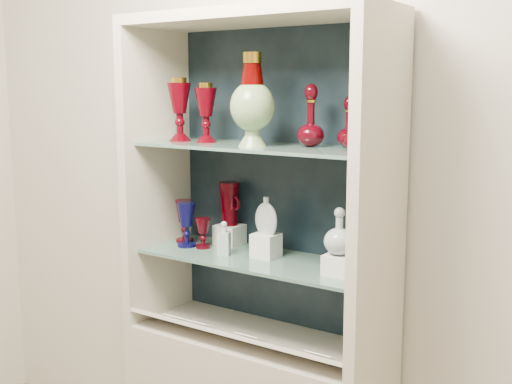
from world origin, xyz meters
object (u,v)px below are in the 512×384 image
Objects in this scene: clear_round_decanter at (339,232)px; ruby_decanter_b at (349,120)px; ruby_decanter_a at (311,112)px; ruby_pitcher at (229,204)px; cameo_medallion at (374,225)px; flat_flask at (266,215)px; clear_square_bottle at (224,238)px; pedestal_lamp_left at (206,113)px; lidded_bowl at (355,135)px; ruby_goblet_small at (203,233)px; ruby_goblet_tall at (184,221)px; pedestal_lamp_right at (180,110)px; cobalt_goblet at (187,225)px; enamel_urn at (252,100)px.

ruby_decanter_b is at bearing 106.14° from clear_round_decanter.
clear_round_decanter is (0.16, -0.08, -0.40)m from ruby_decanter_a.
ruby_decanter_b is at bearing 18.89° from ruby_pitcher.
ruby_decanter_b is at bearing 147.31° from cameo_medallion.
clear_square_bottle is at bearing -151.89° from flat_flask.
ruby_decanter_b is 0.37m from cameo_medallion.
clear_round_decanter is (0.58, -0.03, -0.38)m from pedestal_lamp_left.
clear_square_bottle is 0.84× the size of clear_round_decanter.
cameo_medallion is at bearing 14.10° from ruby_pitcher.
lidded_bowl reaches higher than ruby_goblet_small.
ruby_goblet_tall is 1.00× the size of ruby_pitcher.
lidded_bowl is 0.82× the size of ruby_goblet_small.
clear_round_decanter reaches higher than ruby_goblet_small.
clear_square_bottle reaches higher than ruby_goblet_small.
ruby_goblet_tall is at bearing 163.39° from ruby_goblet_small.
pedestal_lamp_right reaches higher than cobalt_goblet.
cameo_medallion reaches higher than clear_round_decanter.
clear_square_bottle is (0.23, -0.02, -0.48)m from pedestal_lamp_right.
cameo_medallion is (0.77, 0.06, 0.08)m from cobalt_goblet.
flat_flask is (0.38, 0.04, -0.38)m from pedestal_lamp_right.
flat_flask is at bearing 170.49° from clear_round_decanter.
ruby_goblet_small is (0.13, -0.04, -0.03)m from ruby_goblet_tall.
ruby_goblet_small is 0.78× the size of clear_round_decanter.
ruby_goblet_tall is at bearing 136.88° from cobalt_goblet.
ruby_goblet_tall reaches higher than clear_square_bottle.
ruby_goblet_tall is 0.74m from clear_round_decanter.
ruby_goblet_tall is at bearing -175.40° from flat_flask.
ruby_goblet_tall is 1.34× the size of clear_square_bottle.
ruby_decanter_b is 1.56× the size of ruby_goblet_small.
clear_square_bottle is (0.26, -0.08, -0.02)m from ruby_goblet_tall.
ruby_decanter_b is (0.30, 0.15, -0.07)m from enamel_urn.
cameo_medallion is (0.42, 0.02, 0.01)m from flat_flask.
enamel_urn is at bearing -92.64° from flat_flask.
ruby_decanter_a is at bearing 6.74° from cobalt_goblet.
ruby_decanter_a reaches higher than flat_flask.
pedestal_lamp_right is at bearing -175.59° from pedestal_lamp_left.
ruby_decanter_b is 1.90× the size of lidded_bowl.
cobalt_goblet is at bearing 5.03° from pedestal_lamp_right.
clear_square_bottle is 0.90× the size of flat_flask.
enamel_urn reaches higher than clear_round_decanter.
ruby_decanter_a is 1.41× the size of ruby_pitcher.
ruby_decanter_a is 0.74m from ruby_goblet_tall.
enamel_urn is at bearing -176.83° from cameo_medallion.
ruby_goblet_small is at bearing -168.72° from flat_flask.
pedestal_lamp_left is 0.43m from ruby_decanter_a.
clear_round_decanter is at bearing -149.14° from cameo_medallion.
cobalt_goblet is 0.08m from ruby_goblet_tall.
pedestal_lamp_right reaches higher than lidded_bowl.
pedestal_lamp_right is 2.03× the size of ruby_goblet_small.
clear_round_decanter is at bearing -73.86° from ruby_decanter_b.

